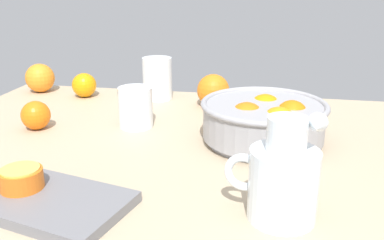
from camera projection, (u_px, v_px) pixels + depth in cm
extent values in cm
cube|color=tan|center=(191.00, 150.00, 89.90)|extent=(124.28, 81.69, 3.00)
cylinder|color=#99999E|center=(262.00, 140.00, 90.10)|extent=(23.11, 23.11, 1.20)
cylinder|color=#99999E|center=(263.00, 121.00, 88.75)|extent=(25.12, 25.12, 7.16)
torus|color=#99999E|center=(264.00, 105.00, 87.59)|extent=(26.32, 26.32, 1.20)
sphere|color=orange|center=(292.00, 117.00, 86.86)|extent=(6.78, 6.78, 6.78)
sphere|color=orange|center=(265.00, 112.00, 92.98)|extent=(7.97, 7.97, 7.97)
sphere|color=orange|center=(248.00, 114.00, 92.77)|extent=(6.72, 6.72, 6.72)
sphere|color=orange|center=(247.00, 121.00, 87.04)|extent=(7.84, 7.84, 7.84)
sphere|color=orange|center=(279.00, 125.00, 83.88)|extent=(7.41, 7.41, 7.41)
cylinder|color=white|center=(283.00, 185.00, 60.63)|extent=(9.95, 9.95, 10.59)
cylinder|color=white|center=(287.00, 134.00, 58.12)|extent=(5.62, 5.62, 4.87)
cone|color=white|center=(317.00, 126.00, 56.36)|extent=(3.23, 3.40, 2.80)
torus|color=white|center=(244.00, 172.00, 62.12)|extent=(5.97, 2.10, 5.86)
cylinder|color=#FCA024|center=(282.00, 195.00, 61.16)|extent=(9.16, 9.16, 7.27)
cylinder|color=white|center=(136.00, 107.00, 98.22)|extent=(7.88, 7.88, 9.39)
cylinder|color=#FDAA2F|center=(136.00, 115.00, 98.84)|extent=(6.94, 6.94, 5.53)
cylinder|color=white|center=(157.00, 79.00, 120.16)|extent=(8.27, 8.27, 11.80)
cylinder|color=#FCA137|center=(158.00, 85.00, 120.74)|extent=(7.28, 7.28, 8.20)
cube|color=slate|center=(47.00, 201.00, 65.04)|extent=(27.58, 20.15, 1.73)
cylinder|color=orange|center=(21.00, 179.00, 66.83)|extent=(6.78, 6.78, 3.11)
cylinder|color=#F6C251|center=(20.00, 169.00, 66.28)|extent=(5.96, 5.96, 0.30)
sphere|color=orange|center=(213.00, 90.00, 113.89)|extent=(8.70, 8.70, 8.70)
sphere|color=orange|center=(84.00, 85.00, 122.81)|extent=(6.96, 6.96, 6.96)
sphere|color=orange|center=(36.00, 115.00, 97.05)|extent=(6.61, 6.61, 6.61)
sphere|color=orange|center=(40.00, 78.00, 127.85)|extent=(8.55, 8.55, 8.55)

